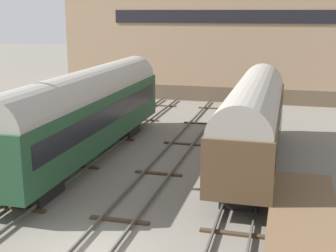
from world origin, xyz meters
TOP-DOWN VIEW (x-y plane):
  - train_car_green at (-4.72, 10.44)m, footprint 2.97×18.49m
  - train_car_brown at (4.72, 11.62)m, footprint 2.96×15.82m
  - station_platform at (7.37, 1.03)m, footprint 2.67×14.36m
  - warehouse_building at (2.36, 37.17)m, footprint 36.23×13.78m

SIDE VIEW (x-z plane):
  - station_platform at x=7.37m, z-range 0.42..1.42m
  - train_car_brown at x=4.72m, z-range 0.34..5.34m
  - train_car_green at x=-4.72m, z-range 0.38..5.68m
  - warehouse_building at x=2.36m, z-range 0.00..14.66m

